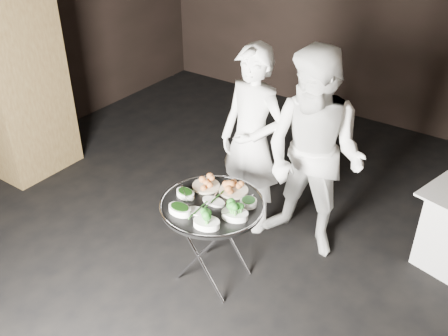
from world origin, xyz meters
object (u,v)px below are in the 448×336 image
Objects in this scene: serving_tray at (212,205)px; waiter_right at (314,157)px; tray_stand at (213,238)px; waiter_left at (252,142)px.

waiter_right is at bearing 62.21° from serving_tray.
tray_stand is 0.32m from serving_tray.
serving_tray is at bearing 20.56° from tray_stand.
tray_stand is 0.91× the size of serving_tray.
serving_tray reaches higher than tray_stand.
serving_tray is at bearing -115.10° from waiter_right.
waiter_left is at bearing -176.62° from waiter_right.
waiter_left is at bearing 101.22° from serving_tray.
tray_stand is at bearing -72.82° from waiter_left.
waiter_left is 0.57m from waiter_right.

